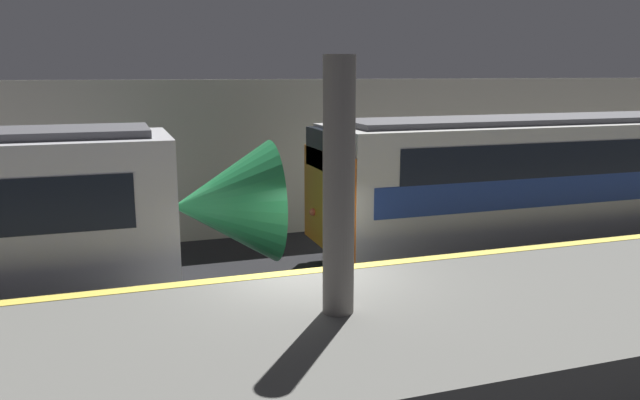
# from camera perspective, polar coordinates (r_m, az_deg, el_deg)

# --- Properties ---
(ground_plane) EXTENTS (120.00, 120.00, 0.00)m
(ground_plane) POSITION_cam_1_polar(r_m,az_deg,el_deg) (12.15, -1.47, -11.38)
(ground_plane) COLOR black
(platform) EXTENTS (40.00, 4.89, 1.13)m
(platform) POSITION_cam_1_polar(r_m,az_deg,el_deg) (9.82, 2.83, -13.64)
(platform) COLOR slate
(platform) RESTS_ON ground
(station_rear_barrier) EXTENTS (50.00, 0.15, 4.55)m
(station_rear_barrier) POSITION_cam_1_polar(r_m,az_deg,el_deg) (18.07, -7.98, 3.64)
(station_rear_barrier) COLOR #B2AD9E
(station_rear_barrier) RESTS_ON ground
(support_pillar_near) EXTENTS (0.48, 0.48, 3.87)m
(support_pillar_near) POSITION_cam_1_polar(r_m,az_deg,el_deg) (9.24, 1.73, 1.07)
(support_pillar_near) COLOR slate
(support_pillar_near) RESTS_ON platform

